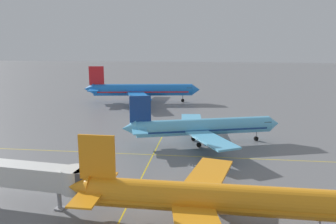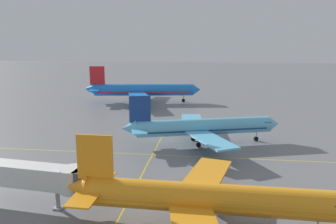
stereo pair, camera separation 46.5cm
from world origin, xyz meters
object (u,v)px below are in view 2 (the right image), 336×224
at_px(airliner_second_row, 202,127).
at_px(airliner_front_gate, 207,199).
at_px(airliner_third_row, 142,90).
at_px(jet_bridge, 34,176).

bearing_deg(airliner_second_row, airliner_front_gate, -87.26).
distance_m(airliner_third_row, jet_bridge, 74.46).
relative_size(airliner_front_gate, airliner_third_row, 0.85).
relative_size(airliner_front_gate, jet_bridge, 1.85).
relative_size(airliner_third_row, jet_bridge, 2.17).
distance_m(airliner_front_gate, jet_bridge, 21.66).
bearing_deg(airliner_front_gate, airliner_third_row, 106.64).
height_order(airliner_third_row, jet_bridge, airliner_third_row).
bearing_deg(airliner_second_row, airliner_third_row, 115.57).
height_order(airliner_second_row, jet_bridge, airliner_second_row).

